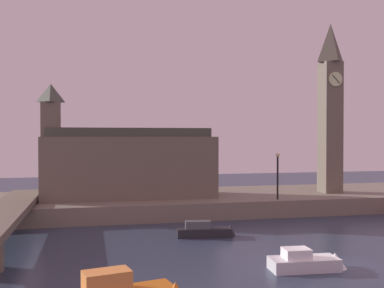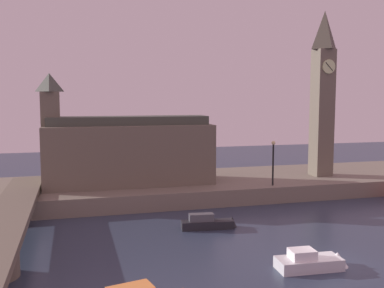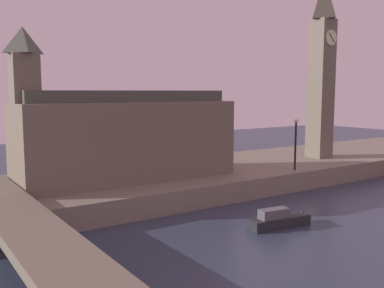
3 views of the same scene
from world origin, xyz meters
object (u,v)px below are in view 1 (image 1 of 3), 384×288
(parliament_hall, at_px, (126,163))
(streetlamp, at_px, (278,170))
(boat_ferry_white, at_px, (312,262))
(boat_barge_dark, at_px, (209,231))
(clock_tower, at_px, (330,105))

(parliament_hall, distance_m, streetlamp, 13.72)
(streetlamp, height_order, boat_ferry_white, streetlamp)
(parliament_hall, xyz_separation_m, streetlamp, (13.03, -4.27, -0.58))
(parliament_hall, distance_m, boat_barge_dark, 12.71)
(boat_barge_dark, bearing_deg, boat_ferry_white, -69.23)
(clock_tower, height_order, boat_ferry_white, clock_tower)
(parliament_hall, distance_m, boat_ferry_white, 21.81)
(parliament_hall, height_order, boat_barge_dark, parliament_hall)
(boat_barge_dark, bearing_deg, clock_tower, 33.94)
(clock_tower, distance_m, streetlamp, 10.09)
(parliament_hall, xyz_separation_m, boat_barge_dark, (4.96, -10.91, -4.22))
(parliament_hall, xyz_separation_m, boat_ferry_white, (8.30, -19.72, -4.22))
(boat_barge_dark, xyz_separation_m, boat_ferry_white, (3.34, -8.81, -0.00))
(boat_ferry_white, bearing_deg, parliament_hall, 112.81)
(boat_barge_dark, distance_m, boat_ferry_white, 9.42)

